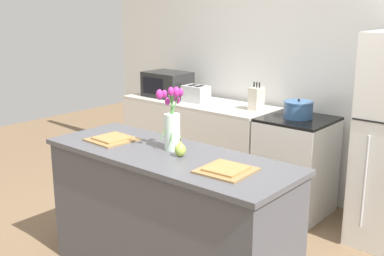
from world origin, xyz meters
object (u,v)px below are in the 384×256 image
knife_block (256,99)px  plate_setting_left (112,139)px  plate_setting_right (226,170)px  pear_figurine (180,149)px  microwave (167,84)px  flower_vase (172,124)px  toaster (196,94)px  stove_range (295,166)px  cooking_pot (298,110)px

knife_block → plate_setting_left: bearing=-94.7°
plate_setting_right → knife_block: knife_block is taller
pear_figurine → knife_block: bearing=106.5°
knife_block → microwave: bearing=-178.0°
flower_vase → plate_setting_left: flower_vase is taller
toaster → stove_range: bearing=1.7°
plate_setting_left → pear_figurine: bearing=3.8°
pear_figurine → plate_setting_right: pear_figurine is taller
pear_figurine → plate_setting_left: size_ratio=0.39×
cooking_pot → plate_setting_right: bearing=-75.8°
stove_range → toaster: size_ratio=3.21×
pear_figurine → toaster: 1.96m
microwave → knife_block: 1.13m
plate_setting_left → knife_block: bearing=85.3°
toaster → flower_vase: bearing=-55.2°
stove_range → pear_figurine: size_ratio=7.46×
plate_setting_left → stove_range: bearing=69.6°
plate_setting_right → knife_block: bearing=117.8°
stove_range → cooking_pot: size_ratio=3.42×
microwave → knife_block: (1.13, 0.04, -0.02)m
plate_setting_right → stove_range: bearing=104.1°
stove_range → microwave: 1.70m
flower_vase → toaster: 1.82m
stove_range → cooking_pot: cooking_pot is taller
plate_setting_right → microwave: microwave is taller
stove_range → toaster: bearing=-178.3°
flower_vase → pear_figurine: bearing=-28.2°
plate_setting_left → microwave: (-0.99, 1.64, 0.09)m
stove_range → plate_setting_left: 1.82m
plate_setting_left → microwave: 1.92m
flower_vase → knife_block: size_ratio=1.62×
cooking_pot → knife_block: bearing=175.9°
microwave → plate_setting_right: bearing=-39.2°
stove_range → pear_figurine: bearing=-89.5°
plate_setting_right → cooking_pot: (-0.42, 1.64, 0.03)m
toaster → microwave: 0.44m
pear_figurine → microwave: 2.27m
plate_setting_left → cooking_pot: bearing=69.8°
plate_setting_left → knife_block: size_ratio=1.16×
cooking_pot → microwave: microwave is taller
plate_setting_left → toaster: size_ratio=1.12×
pear_figurine → stove_range: bearing=90.5°
flower_vase → microwave: 2.12m
pear_figurine → plate_setting_left: pear_figurine is taller
microwave → cooking_pot: bearing=0.2°
pear_figurine → cooking_pot: bearing=90.7°
pear_figurine → plate_setting_right: (0.40, -0.04, -0.04)m
microwave → pear_figurine: bearing=-44.7°
plate_setting_left → microwave: size_ratio=0.65×
flower_vase → cooking_pot: size_ratio=1.67×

